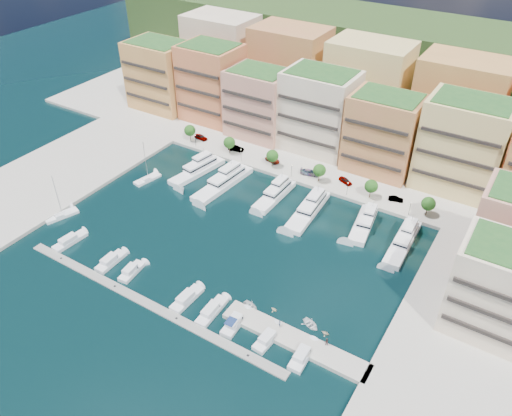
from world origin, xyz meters
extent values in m
plane|color=black|center=(0.00, 0.00, 0.00)|extent=(400.00, 400.00, 0.00)
cube|color=#9E998E|center=(0.00, 62.00, 0.00)|extent=(220.00, 64.00, 2.00)
cube|color=#9E998E|center=(62.00, -8.00, 0.00)|extent=(34.00, 76.00, 2.00)
cube|color=#9E998E|center=(-62.00, -8.00, 0.00)|extent=(34.00, 76.00, 2.00)
cube|color=#1D3515|center=(0.00, 110.00, 0.00)|extent=(240.00, 40.00, 58.00)
cube|color=gray|center=(-3.00, -30.00, 0.00)|extent=(72.00, 2.20, 0.35)
cube|color=#9E998E|center=(30.00, -22.00, 0.00)|extent=(32.00, 5.00, 2.00)
cube|color=tan|center=(-66.00, 50.00, 13.00)|extent=(22.00, 16.00, 24.00)
cube|color=black|center=(-66.00, 41.75, 13.00)|extent=(20.24, 0.50, 0.90)
cube|color=#1F4E21|center=(-66.00, 50.00, 25.40)|extent=(19.36, 14.08, 0.80)
cube|color=#D26D46|center=(-44.00, 52.00, 14.00)|extent=(20.00, 16.00, 26.00)
cube|color=black|center=(-44.00, 43.75, 14.00)|extent=(18.40, 0.50, 0.90)
cube|color=#1F4E21|center=(-44.00, 52.00, 27.40)|extent=(17.60, 14.08, 0.80)
cube|color=tan|center=(-23.00, 50.00, 12.00)|extent=(20.00, 15.00, 22.00)
cube|color=black|center=(-23.00, 42.25, 12.00)|extent=(18.40, 0.50, 0.90)
cube|color=#1F4E21|center=(-23.00, 50.00, 23.40)|extent=(17.60, 13.20, 0.80)
cube|color=#F7DFBE|center=(-2.00, 52.00, 13.50)|extent=(22.00, 16.00, 25.00)
cube|color=black|center=(-2.00, 43.75, 13.50)|extent=(20.24, 0.50, 0.90)
cube|color=#1F4E21|center=(-2.00, 52.00, 26.40)|extent=(19.36, 14.08, 0.80)
cube|color=#C26C49|center=(20.00, 50.00, 12.50)|extent=(20.00, 15.00, 23.00)
cube|color=black|center=(20.00, 42.25, 12.50)|extent=(18.40, 0.50, 0.90)
cube|color=#1F4E21|center=(20.00, 50.00, 24.40)|extent=(17.60, 13.20, 0.80)
cube|color=#DABE73|center=(42.00, 52.00, 14.00)|extent=(22.00, 16.00, 26.00)
cube|color=black|center=(42.00, 43.75, 14.00)|extent=(20.24, 0.50, 0.90)
cube|color=#1F4E21|center=(42.00, 52.00, 27.40)|extent=(19.36, 14.08, 0.80)
cube|color=black|center=(62.00, 12.75, 12.00)|extent=(16.56, 0.50, 0.90)
cube|color=#F7DFBE|center=(62.00, 2.00, 11.00)|extent=(18.00, 14.00, 20.00)
cube|color=black|center=(62.00, -5.25, 11.00)|extent=(16.56, 0.50, 0.90)
cube|color=#F7DFBE|center=(-55.00, 74.00, 16.00)|extent=(26.00, 18.00, 30.00)
cube|color=#C26C49|center=(-25.00, 74.00, 16.00)|extent=(26.00, 18.00, 30.00)
cube|color=#DABE73|center=(5.00, 74.00, 16.00)|extent=(26.00, 18.00, 30.00)
cube|color=tan|center=(35.00, 74.00, 16.00)|extent=(26.00, 18.00, 30.00)
cylinder|color=#473323|center=(-40.00, 33.50, 2.50)|extent=(0.24, 0.24, 3.00)
sphere|color=#1D4112|center=(-40.00, 33.50, 4.75)|extent=(3.80, 3.80, 3.80)
cylinder|color=#473323|center=(-24.00, 33.50, 2.50)|extent=(0.24, 0.24, 3.00)
sphere|color=#1D4112|center=(-24.00, 33.50, 4.75)|extent=(3.80, 3.80, 3.80)
cylinder|color=#473323|center=(-8.00, 33.50, 2.50)|extent=(0.24, 0.24, 3.00)
sphere|color=#1D4112|center=(-8.00, 33.50, 4.75)|extent=(3.80, 3.80, 3.80)
cylinder|color=#473323|center=(8.00, 33.50, 2.50)|extent=(0.24, 0.24, 3.00)
sphere|color=#1D4112|center=(8.00, 33.50, 4.75)|extent=(3.80, 3.80, 3.80)
cylinder|color=#473323|center=(24.00, 33.50, 2.50)|extent=(0.24, 0.24, 3.00)
sphere|color=#1D4112|center=(24.00, 33.50, 4.75)|extent=(3.80, 3.80, 3.80)
cylinder|color=#473323|center=(40.00, 33.50, 2.50)|extent=(0.24, 0.24, 3.00)
sphere|color=#1D4112|center=(40.00, 33.50, 4.75)|extent=(3.80, 3.80, 3.80)
cylinder|color=black|center=(-36.00, 31.20, 3.00)|extent=(0.10, 0.10, 4.00)
sphere|color=#FFF2CC|center=(-36.00, 31.20, 5.05)|extent=(0.30, 0.30, 0.30)
cylinder|color=black|center=(-18.00, 31.20, 3.00)|extent=(0.10, 0.10, 4.00)
sphere|color=#FFF2CC|center=(-18.00, 31.20, 5.05)|extent=(0.30, 0.30, 0.30)
cylinder|color=black|center=(0.00, 31.20, 3.00)|extent=(0.10, 0.10, 4.00)
sphere|color=#FFF2CC|center=(0.00, 31.20, 5.05)|extent=(0.30, 0.30, 0.30)
cylinder|color=black|center=(18.00, 31.20, 3.00)|extent=(0.10, 0.10, 4.00)
sphere|color=#FFF2CC|center=(18.00, 31.20, 5.05)|extent=(0.30, 0.30, 0.30)
cylinder|color=black|center=(36.00, 31.20, 3.00)|extent=(0.10, 0.10, 4.00)
sphere|color=#FFF2CC|center=(36.00, 31.20, 5.05)|extent=(0.30, 0.30, 0.30)
cube|color=white|center=(-26.12, 18.99, 0.35)|extent=(7.53, 20.45, 2.30)
cube|color=white|center=(-26.12, 20.99, 2.40)|extent=(5.30, 11.44, 1.80)
cube|color=black|center=(-26.12, 20.99, 2.40)|extent=(5.36, 11.51, 0.55)
cube|color=white|center=(-26.12, 22.60, 4.00)|extent=(3.54, 6.35, 1.40)
cylinder|color=#B2B2B7|center=(-26.12, 23.80, 5.60)|extent=(0.14, 0.14, 1.80)
cube|color=black|center=(-26.12, 18.99, -0.10)|extent=(7.58, 20.51, 0.35)
cube|color=white|center=(-15.44, 17.44, 0.35)|extent=(6.79, 23.44, 2.30)
cube|color=white|center=(-15.44, 19.75, 2.40)|extent=(5.09, 12.99, 1.80)
cube|color=black|center=(-15.44, 19.75, 2.40)|extent=(5.15, 13.06, 0.55)
cube|color=white|center=(-15.44, 21.60, 4.00)|extent=(3.54, 7.15, 1.40)
cylinder|color=#B2B2B7|center=(-15.44, 22.99, 5.60)|extent=(0.14, 0.14, 1.80)
cube|color=white|center=(0.60, 20.15, 0.35)|extent=(4.50, 17.72, 2.30)
cube|color=white|center=(0.60, 21.92, 2.40)|extent=(3.66, 9.75, 1.80)
cube|color=black|center=(0.60, 21.92, 2.40)|extent=(3.72, 9.81, 0.55)
cube|color=white|center=(0.60, 23.34, 4.00)|extent=(2.67, 5.32, 1.40)
cylinder|color=#B2B2B7|center=(0.60, 24.40, 5.60)|extent=(0.14, 0.14, 1.80)
cube|color=white|center=(12.10, 18.55, 0.35)|extent=(6.24, 21.17, 2.30)
cube|color=white|center=(12.10, 20.64, 2.40)|extent=(4.75, 11.73, 1.80)
cube|color=black|center=(12.10, 20.64, 2.40)|extent=(4.81, 11.79, 0.55)
cube|color=white|center=(12.10, 22.31, 4.00)|extent=(3.33, 6.45, 1.40)
cylinder|color=#B2B2B7|center=(12.10, 23.57, 5.60)|extent=(0.14, 0.14, 1.80)
cube|color=black|center=(12.10, 18.55, -0.10)|extent=(6.29, 21.23, 0.35)
cube|color=white|center=(27.30, 20.79, 0.35)|extent=(6.74, 16.88, 2.30)
cube|color=white|center=(27.30, 22.43, 2.40)|extent=(4.85, 9.46, 1.80)
cube|color=black|center=(27.30, 22.43, 2.40)|extent=(4.92, 9.53, 0.55)
cube|color=white|center=(27.30, 23.74, 4.00)|extent=(3.29, 5.26, 1.40)
cylinder|color=#B2B2B7|center=(27.30, 24.73, 5.60)|extent=(0.14, 0.14, 1.80)
cube|color=white|center=(38.48, 19.02, 0.35)|extent=(4.95, 20.10, 2.30)
cube|color=white|center=(38.48, 21.02, 2.40)|extent=(3.87, 11.09, 1.80)
cube|color=black|center=(38.48, 21.02, 2.40)|extent=(3.94, 11.15, 0.55)
cube|color=white|center=(38.48, 22.61, 4.00)|extent=(2.76, 6.07, 1.40)
cylinder|color=#B2B2B7|center=(38.48, 23.81, 5.60)|extent=(0.14, 0.14, 1.80)
cube|color=silver|center=(-33.10, -24.50, 0.25)|extent=(3.42, 9.18, 1.40)
cube|color=silver|center=(-33.10, -24.95, 1.55)|extent=(2.46, 4.47, 1.10)
cube|color=black|center=(-33.10, -23.15, 1.30)|extent=(1.96, 0.25, 0.55)
cube|color=silver|center=(-18.74, -24.50, 0.25)|extent=(3.08, 8.27, 1.40)
cube|color=silver|center=(-18.74, -24.91, 1.55)|extent=(2.33, 3.99, 1.10)
cube|color=black|center=(-18.74, -23.27, 1.30)|extent=(2.04, 0.16, 0.55)
cube|color=silver|center=(-12.01, -24.50, 0.25)|extent=(3.47, 7.59, 1.40)
cube|color=silver|center=(-12.01, -24.87, 1.55)|extent=(2.45, 3.73, 1.10)
cube|color=black|center=(-12.01, -23.40, 1.30)|extent=(1.90, 0.32, 0.55)
cube|color=silver|center=(4.44, -24.50, 0.25)|extent=(3.02, 8.76, 1.40)
cube|color=silver|center=(4.44, -24.94, 1.55)|extent=(2.30, 4.22, 1.10)
cube|color=black|center=(4.44, -23.19, 1.30)|extent=(2.04, 0.14, 0.55)
cube|color=silver|center=(11.26, -24.50, 0.25)|extent=(3.10, 9.28, 1.40)
cube|color=silver|center=(11.26, -24.96, 1.55)|extent=(2.31, 4.48, 1.10)
cube|color=black|center=(11.26, -23.12, 1.30)|extent=(1.98, 0.18, 0.55)
cube|color=silver|center=(17.27, -24.50, 0.25)|extent=(3.24, 8.26, 1.40)
cube|color=silver|center=(17.27, -24.90, 1.55)|extent=(2.37, 4.02, 1.10)
cube|color=black|center=(17.27, -23.29, 1.30)|extent=(1.96, 0.23, 0.55)
cube|color=navy|center=(17.27, -25.96, 2.15)|extent=(2.06, 2.55, 0.12)
cube|color=silver|center=(25.25, -24.50, 0.25)|extent=(3.19, 7.79, 1.40)
cube|color=silver|center=(25.25, -24.88, 1.55)|extent=(2.33, 3.79, 1.10)
cube|color=black|center=(25.25, -23.36, 1.30)|extent=(1.92, 0.23, 0.55)
cube|color=silver|center=(33.13, -24.50, 0.25)|extent=(3.16, 8.15, 1.40)
cube|color=silver|center=(33.13, -24.90, 1.55)|extent=(2.35, 3.95, 1.10)
cube|color=black|center=(33.13, -23.30, 1.30)|extent=(2.02, 0.19, 0.55)
cube|color=white|center=(-43.75, -18.18, 0.20)|extent=(5.58, 9.32, 1.20)
cube|color=white|center=(-43.75, -19.07, 1.10)|extent=(2.32, 2.65, 0.60)
cylinder|color=#B2B2B7|center=(-43.75, -17.74, 6.80)|extent=(0.14, 0.14, 12.00)
cylinder|color=#B2B2B7|center=(-43.75, -19.52, 1.80)|extent=(1.42, 3.81, 0.10)
cube|color=white|center=(-36.48, 7.99, 0.20)|extent=(4.30, 8.79, 1.20)
cube|color=white|center=(-36.48, 7.15, 1.10)|extent=(2.00, 2.38, 0.60)
cylinder|color=#B2B2B7|center=(-36.48, 8.42, 6.80)|extent=(0.14, 0.14, 12.00)
cylinder|color=#B2B2B7|center=(-36.48, 6.73, 1.80)|extent=(0.84, 3.73, 0.10)
imported|color=silver|center=(17.63, -19.00, 0.43)|extent=(4.93, 4.20, 0.87)
imported|color=beige|center=(22.25, -16.96, 0.41)|extent=(1.84, 1.69, 0.81)
imported|color=beige|center=(34.47, -16.94, 0.46)|extent=(1.75, 1.51, 0.92)
imported|color=white|center=(30.91, -16.54, 0.43)|extent=(4.95, 4.34, 0.85)
imported|color=gray|center=(-37.59, 36.07, 1.84)|extent=(5.13, 2.49, 1.69)
imported|color=gray|center=(-23.01, 35.77, 1.83)|extent=(5.32, 2.90, 1.66)
imported|color=gray|center=(-9.30, 35.98, 1.69)|extent=(5.33, 3.35, 1.37)
imported|color=gray|center=(4.09, 35.27, 1.83)|extent=(6.12, 3.69, 1.66)
imported|color=gray|center=(15.12, 36.79, 1.77)|extent=(4.88, 3.51, 1.54)
imported|color=gray|center=(30.83, 35.64, 1.67)|extent=(4.31, 2.38, 1.34)
imported|color=#232E47|center=(25.84, -20.76, 1.79)|extent=(0.59, 0.68, 1.57)
imported|color=#4D322E|center=(36.02, -20.00, 1.90)|extent=(1.10, 1.04, 1.80)
camera|label=1|loc=(58.46, -82.05, 80.83)|focal=35.00mm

